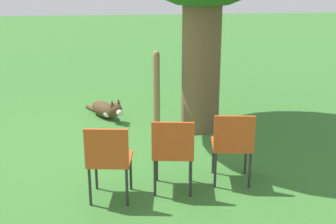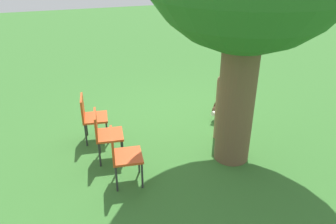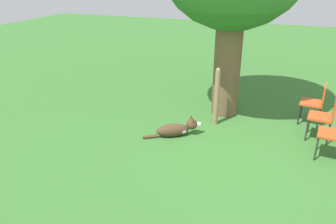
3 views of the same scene
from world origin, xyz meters
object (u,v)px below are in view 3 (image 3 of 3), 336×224
object	(u,v)px
fence_post	(217,96)
red_chair_2	(316,101)
red_chair_1	(326,115)
dog	(177,129)

from	to	relation	value
fence_post	red_chair_2	distance (m)	2.00
fence_post	red_chair_1	size ratio (longest dim) A/B	1.39
red_chair_2	dog	bearing A→B (deg)	38.55
red_chair_1	dog	bearing A→B (deg)	24.54
dog	red_chair_2	bearing A→B (deg)	-0.81
fence_post	red_chair_1	world-z (taller)	fence_post
dog	red_chair_2	world-z (taller)	red_chair_2
red_chair_2	fence_post	bearing A→B (deg)	28.08
dog	fence_post	bearing A→B (deg)	21.70
red_chair_1	red_chair_2	xyz separation A→B (m)	(-0.14, 0.68, 0.00)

